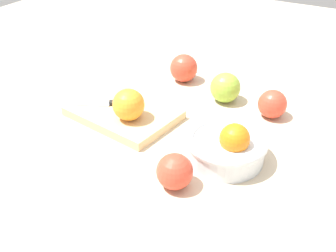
% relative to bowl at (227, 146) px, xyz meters
% --- Properties ---
extents(ground_plane, '(2.40, 2.40, 0.00)m').
position_rel_bowl_xyz_m(ground_plane, '(0.13, -0.07, -0.04)').
color(ground_plane, beige).
extents(bowl, '(0.17, 0.17, 0.09)m').
position_rel_bowl_xyz_m(bowl, '(0.00, 0.00, 0.00)').
color(bowl, silver).
rests_on(bowl, ground_plane).
extents(cutting_board, '(0.28, 0.21, 0.02)m').
position_rel_bowl_xyz_m(cutting_board, '(0.29, -0.03, -0.02)').
color(cutting_board, '#DBB77F').
rests_on(cutting_board, ground_plane).
extents(orange_on_board, '(0.08, 0.08, 0.08)m').
position_rel_bowl_xyz_m(orange_on_board, '(0.25, -0.01, 0.02)').
color(orange_on_board, orange).
rests_on(orange_on_board, cutting_board).
extents(knife, '(0.15, 0.08, 0.01)m').
position_rel_bowl_xyz_m(knife, '(0.34, -0.03, -0.01)').
color(knife, silver).
rests_on(knife, cutting_board).
extents(apple_front_left, '(0.08, 0.08, 0.08)m').
position_rel_bowl_xyz_m(apple_front_left, '(0.10, -0.24, 0.00)').
color(apple_front_left, '#8EB738').
rests_on(apple_front_left, ground_plane).
extents(apple_front_right, '(0.08, 0.08, 0.08)m').
position_rel_bowl_xyz_m(apple_front_right, '(0.25, -0.29, 0.00)').
color(apple_front_right, '#D6422D').
rests_on(apple_front_right, ground_plane).
extents(apple_front_left_2, '(0.07, 0.07, 0.07)m').
position_rel_bowl_xyz_m(apple_front_left_2, '(-0.03, -0.22, -0.00)').
color(apple_front_left_2, '#D6422D').
rests_on(apple_front_left_2, ground_plane).
extents(apple_back_left, '(0.07, 0.07, 0.07)m').
position_rel_bowl_xyz_m(apple_back_left, '(0.05, 0.13, 0.00)').
color(apple_back_left, '#D6422D').
rests_on(apple_back_left, ground_plane).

